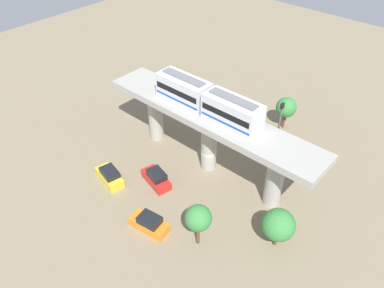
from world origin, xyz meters
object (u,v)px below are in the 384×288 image
at_px(tree_mid_lot, 198,218).
at_px(tree_far_corner, 286,108).
at_px(tree_near_viaduct, 279,225).
at_px(train, 207,100).
at_px(parked_car_red, 156,178).
at_px(parked_car_orange, 149,223).
at_px(signal_post, 277,139).
at_px(parked_car_yellow, 110,176).

bearing_deg(tree_mid_lot, tree_far_corner, -170.16).
bearing_deg(tree_near_viaduct, train, -109.79).
relative_size(parked_car_red, parked_car_orange, 1.02).
distance_m(tree_near_viaduct, signal_post, 10.27).
height_order(parked_car_red, tree_mid_lot, tree_mid_lot).
bearing_deg(parked_car_orange, parked_car_yellow, -110.45).
height_order(train, parked_car_red, train).
bearing_deg(signal_post, train, -65.26).
height_order(train, tree_mid_lot, train).
xyz_separation_m(parked_car_yellow, parked_car_orange, (1.84, 8.73, 0.00)).
relative_size(train, tree_near_viaduct, 2.95).
relative_size(train, parked_car_orange, 3.07).
bearing_deg(parked_car_red, signal_post, 149.75).
xyz_separation_m(train, tree_far_corner, (-13.41, 3.11, -6.13)).
xyz_separation_m(train, parked_car_orange, (11.61, 2.13, -8.67)).
xyz_separation_m(parked_car_yellow, tree_mid_lot, (-0.12, 13.71, 2.92)).
bearing_deg(train, tree_far_corner, 166.96).
xyz_separation_m(train, parked_car_red, (6.36, -2.20, -8.67)).
distance_m(tree_far_corner, signal_post, 11.17).
xyz_separation_m(parked_car_yellow, signal_post, (-13.17, 13.98, 5.02)).
distance_m(parked_car_red, tree_mid_lot, 10.29).
relative_size(train, parked_car_yellow, 3.02).
relative_size(parked_car_orange, tree_mid_lot, 0.88).
distance_m(parked_car_red, parked_car_yellow, 5.57).
xyz_separation_m(parked_car_red, parked_car_yellow, (3.41, -4.40, 0.00)).
height_order(train, tree_far_corner, train).
xyz_separation_m(train, parked_car_yellow, (9.77, -6.60, -8.67)).
height_order(tree_mid_lot, tree_far_corner, tree_mid_lot).
relative_size(train, tree_mid_lot, 2.69).
xyz_separation_m(tree_near_viaduct, tree_far_corner, (-18.10, -9.92, 0.35)).
relative_size(parked_car_orange, tree_far_corner, 0.94).
distance_m(parked_car_yellow, parked_car_orange, 8.92).
height_order(parked_car_orange, tree_far_corner, tree_far_corner).
bearing_deg(parked_car_yellow, tree_near_viaduct, 117.06).
relative_size(tree_near_viaduct, tree_far_corner, 0.97).
distance_m(tree_mid_lot, signal_post, 13.22).
xyz_separation_m(parked_car_orange, tree_near_viaduct, (-6.92, 10.90, 2.19)).
bearing_deg(parked_car_red, parked_car_yellow, -38.03).
bearing_deg(signal_post, tree_mid_lot, -1.19).
height_order(train, signal_post, train).
height_order(tree_near_viaduct, tree_mid_lot, tree_mid_lot).
distance_m(train, tree_far_corner, 15.07).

